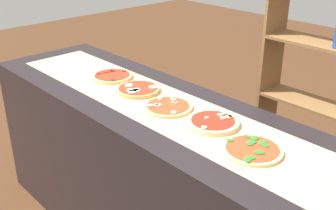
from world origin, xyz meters
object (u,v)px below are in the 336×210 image
bookshelf (333,108)px  pizza_pepperoni_0 (112,76)px  pizza_mozzarella_1 (138,90)px  pizza_mushroom_3 (213,122)px  pizza_mushroom_2 (168,107)px  pizza_spinach_4 (252,150)px

bookshelf → pizza_pepperoni_0: bearing=-136.1°
pizza_mozzarella_1 → pizza_mushroom_3: bearing=0.3°
pizza_pepperoni_0 → pizza_mushroom_2: size_ratio=0.97×
pizza_pepperoni_0 → pizza_mozzarella_1: 0.28m
pizza_spinach_4 → bookshelf: (-0.14, 1.01, -0.18)m
pizza_mushroom_3 → pizza_pepperoni_0: bearing=178.5°
pizza_mozzarella_1 → bookshelf: (0.68, 0.95, -0.18)m
pizza_mushroom_3 → pizza_spinach_4: bearing=-13.4°
pizza_mozzarella_1 → bookshelf: bookshelf is taller
pizza_pepperoni_0 → pizza_mushroom_3: 0.82m
pizza_mozzarella_1 → bookshelf: 1.18m
pizza_pepperoni_0 → bookshelf: bearing=43.9°
pizza_pepperoni_0 → pizza_mushroom_3: (0.82, -0.02, 0.00)m
pizza_pepperoni_0 → pizza_mozzarella_1: (0.27, -0.02, 0.00)m
pizza_mushroom_3 → bookshelf: bearing=81.7°
pizza_mozzarella_1 → pizza_mushroom_3: same height
pizza_mozzarella_1 → pizza_mushroom_2: size_ratio=0.95×
bookshelf → pizza_mushroom_3: bearing=-98.3°
pizza_spinach_4 → pizza_mushroom_3: bearing=166.6°
pizza_mushroom_2 → pizza_spinach_4: 0.55m
pizza_pepperoni_0 → bookshelf: (0.96, 0.92, -0.18)m
pizza_mushroom_2 → bookshelf: 1.07m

